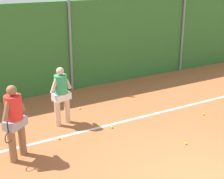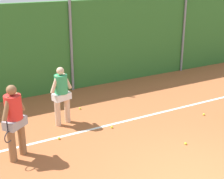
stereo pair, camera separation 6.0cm
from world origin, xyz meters
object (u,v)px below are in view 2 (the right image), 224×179
player_midcourt (14,118)px  player_backcourt_far (61,93)px  tennis_ball_4 (204,114)px  tennis_ball_3 (112,127)px  tennis_ball_6 (80,108)px  tennis_ball_1 (186,143)px  tennis_ball_5 (59,138)px

player_midcourt → player_backcourt_far: player_midcourt is taller
player_backcourt_far → tennis_ball_4: 4.56m
tennis_ball_3 → tennis_ball_4: bearing=-11.7°
tennis_ball_6 → tennis_ball_3: bearing=-81.5°
tennis_ball_1 → tennis_ball_5: size_ratio=1.00×
player_midcourt → tennis_ball_1: 4.45m
tennis_ball_4 → tennis_ball_6: size_ratio=1.00×
tennis_ball_4 → tennis_ball_1: bearing=-146.4°
player_midcourt → tennis_ball_4: size_ratio=28.75×
tennis_ball_3 → tennis_ball_6: size_ratio=1.00×
player_midcourt → tennis_ball_3: size_ratio=28.75×
player_midcourt → player_backcourt_far: 2.10m
player_midcourt → tennis_ball_5: (1.20, 0.38, -1.03)m
tennis_ball_1 → tennis_ball_6: size_ratio=1.00×
tennis_ball_3 → tennis_ball_4: (3.02, -0.63, 0.00)m
tennis_ball_4 → tennis_ball_3: bearing=168.3°
tennis_ball_1 → tennis_ball_3: bearing=124.8°
tennis_ball_1 → tennis_ball_6: (-1.51, 3.54, 0.00)m
tennis_ball_3 → tennis_ball_6: 1.76m
tennis_ball_1 → tennis_ball_5: (-2.85, 1.90, 0.00)m
tennis_ball_1 → tennis_ball_6: bearing=113.1°
tennis_ball_3 → tennis_ball_1: bearing=-55.2°
tennis_ball_3 → tennis_ball_5: 1.61m
player_midcourt → tennis_ball_6: player_midcourt is taller
player_backcourt_far → tennis_ball_1: 3.80m
player_backcourt_far → tennis_ball_6: bearing=-154.1°
tennis_ball_6 → player_backcourt_far: bearing=-139.9°
tennis_ball_4 → tennis_ball_6: 4.04m
player_midcourt → tennis_ball_6: 3.41m
player_backcourt_far → tennis_ball_4: bearing=144.5°
tennis_ball_5 → tennis_ball_6: bearing=50.6°
player_midcourt → player_backcourt_far: (1.66, 1.28, -0.07)m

